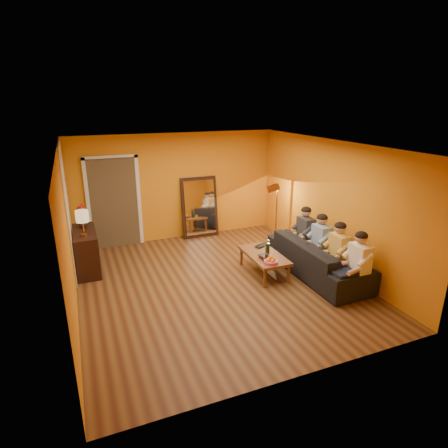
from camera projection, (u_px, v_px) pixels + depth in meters
name	position (u px, v px, depth m)	size (l,w,h in m)	color
room_shell	(209.00, 213.00, 7.06)	(5.00, 5.50, 2.60)	brown
white_accent	(68.00, 208.00, 7.39)	(0.02, 1.90, 2.58)	white
doorway_recess	(114.00, 202.00, 8.77)	(1.06, 0.30, 2.10)	#3F2D19
door_jamb_left	(88.00, 206.00, 8.46)	(0.08, 0.06, 2.20)	white
door_jamb_right	(139.00, 201.00, 8.87)	(0.08, 0.06, 2.20)	white
door_header	(110.00, 157.00, 8.32)	(1.22, 0.06, 0.08)	white
mirror_frame	(200.00, 207.00, 9.42)	(0.92, 0.06, 1.52)	black
mirror_glass	(200.00, 208.00, 9.38)	(0.78, 0.02, 1.36)	white
sideboard	(86.00, 251.00, 7.58)	(0.44, 1.18, 0.85)	black
table_lamp	(83.00, 223.00, 7.10)	(0.24, 0.24, 0.51)	beige
sofa	(317.00, 258.00, 7.43)	(0.95, 2.42, 0.71)	black
coffee_table	(264.00, 264.00, 7.51)	(0.62, 1.22, 0.42)	brown
floor_lamp	(276.00, 214.00, 8.96)	(0.30, 0.24, 1.44)	#BB7537
dog	(308.00, 249.00, 7.88)	(0.38, 0.60, 0.71)	#A86F4C
person_far_left	(359.00, 265.00, 6.51)	(0.70, 0.44, 1.22)	white
person_mid_left	(338.00, 253.00, 7.00)	(0.70, 0.44, 1.22)	gold
person_mid_right	(321.00, 243.00, 7.48)	(0.70, 0.44, 1.22)	#7D9AC2
person_far_right	(305.00, 234.00, 7.96)	(0.70, 0.44, 1.22)	#2F3034
fruit_bowl	(271.00, 260.00, 6.98)	(0.26, 0.26, 0.16)	#D24A7C
wine_bottle	(268.00, 247.00, 7.36)	(0.07, 0.07, 0.31)	black
tumbler	(267.00, 249.00, 7.57)	(0.09, 0.09, 0.08)	#B27F3F
laptop	(264.00, 246.00, 7.81)	(0.36, 0.23, 0.03)	black
book_lower	(261.00, 259.00, 7.20)	(0.18, 0.24, 0.02)	black
book_mid	(261.00, 257.00, 7.20)	(0.20, 0.27, 0.02)	red
book_upper	(261.00, 257.00, 7.17)	(0.16, 0.22, 0.02)	black
vase	(83.00, 223.00, 7.64)	(0.17, 0.17, 0.18)	black
flowers	(81.00, 210.00, 7.54)	(0.17, 0.17, 0.51)	red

